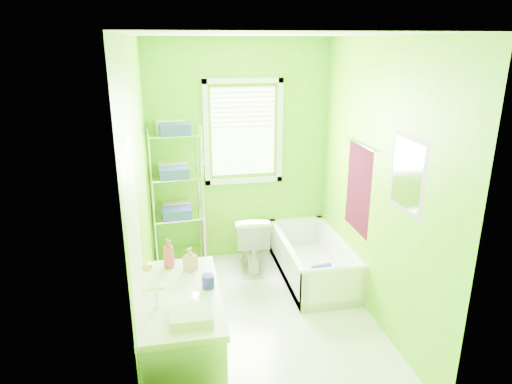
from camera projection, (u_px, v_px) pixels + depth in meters
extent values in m
plane|color=silver|center=(263.00, 319.00, 4.41)|extent=(2.90, 2.90, 0.00)
cube|color=#5AB008|center=(239.00, 153.00, 5.35)|extent=(2.10, 0.04, 2.60)
cube|color=#5AB008|center=(315.00, 268.00, 2.64)|extent=(2.10, 0.04, 2.60)
cube|color=#5AB008|center=(141.00, 199.00, 3.81)|extent=(0.04, 2.90, 2.60)
cube|color=#5AB008|center=(376.00, 184.00, 4.18)|extent=(0.04, 2.90, 2.60)
cube|color=white|center=(265.00, 34.00, 3.58)|extent=(2.10, 2.90, 0.04)
cube|color=white|center=(243.00, 132.00, 5.27)|extent=(0.74, 0.01, 1.01)
cube|color=white|center=(244.00, 180.00, 5.43)|extent=(0.92, 0.05, 0.06)
cube|color=white|center=(243.00, 81.00, 5.06)|extent=(0.92, 0.05, 0.06)
cube|color=white|center=(206.00, 134.00, 5.17)|extent=(0.06, 0.05, 1.22)
cube|color=white|center=(280.00, 131.00, 5.32)|extent=(0.06, 0.05, 1.22)
cube|color=white|center=(243.00, 107.00, 5.15)|extent=(0.72, 0.02, 0.50)
cube|color=white|center=(140.00, 291.00, 2.97)|extent=(0.02, 0.80, 2.00)
sphere|color=gold|center=(147.00, 267.00, 3.29)|extent=(0.07, 0.07, 0.07)
cube|color=#3B0616|center=(358.00, 188.00, 4.55)|extent=(0.02, 0.58, 0.90)
cylinder|color=silver|center=(360.00, 144.00, 4.41)|extent=(0.02, 0.62, 0.02)
cube|color=#CC5972|center=(408.00, 175.00, 3.59)|extent=(0.02, 0.54, 0.64)
cube|color=white|center=(407.00, 175.00, 3.59)|extent=(0.01, 0.44, 0.54)
cube|color=white|center=(312.00, 272.00, 5.19)|extent=(0.68, 1.45, 0.10)
cube|color=white|center=(286.00, 261.00, 5.09)|extent=(0.07, 1.45, 0.43)
cube|color=white|center=(338.00, 256.00, 5.19)|extent=(0.07, 1.45, 0.43)
cube|color=white|center=(333.00, 290.00, 4.50)|extent=(0.68, 0.07, 0.43)
cube|color=white|center=(296.00, 234.00, 5.78)|extent=(0.68, 0.07, 0.43)
cylinder|color=white|center=(335.00, 270.00, 4.43)|extent=(0.68, 0.07, 0.07)
cylinder|color=blue|center=(326.00, 287.00, 4.73)|extent=(0.31, 0.31, 0.05)
cylinder|color=yellow|center=(326.00, 283.00, 4.71)|extent=(0.29, 0.29, 0.05)
cube|color=blue|center=(321.00, 273.00, 4.80)|extent=(0.22, 0.07, 0.20)
imported|color=white|center=(251.00, 241.00, 5.29)|extent=(0.45, 0.71, 0.69)
cube|color=white|center=(183.00, 346.00, 3.40)|extent=(0.54, 1.08, 0.79)
cube|color=silver|center=(180.00, 297.00, 3.26)|extent=(0.57, 1.11, 0.05)
ellipsoid|color=white|center=(184.00, 308.00, 3.13)|extent=(0.37, 0.49, 0.13)
cylinder|color=silver|center=(157.00, 298.00, 3.07)|extent=(0.03, 0.03, 0.16)
cylinder|color=silver|center=(156.00, 289.00, 3.05)|extent=(0.12, 0.02, 0.02)
imported|color=#C73A5B|center=(169.00, 253.00, 3.60)|extent=(0.13, 0.13, 0.24)
imported|color=#C37E89|center=(190.00, 259.00, 3.57)|extent=(0.12, 0.12, 0.19)
cylinder|color=#1A1EAD|center=(208.00, 281.00, 3.32)|extent=(0.09, 0.09, 0.10)
cube|color=silver|center=(192.00, 317.00, 2.93)|extent=(0.27, 0.21, 0.07)
cylinder|color=silver|center=(153.00, 205.00, 4.95)|extent=(0.02, 0.02, 1.70)
cylinder|color=silver|center=(152.00, 196.00, 5.26)|extent=(0.02, 0.02, 1.70)
cylinder|color=silver|center=(203.00, 201.00, 5.09)|extent=(0.02, 0.02, 1.70)
cylinder|color=silver|center=(199.00, 192.00, 5.39)|extent=(0.02, 0.02, 1.70)
cube|color=silver|center=(180.00, 254.00, 5.39)|extent=(0.59, 0.39, 0.02)
cube|color=silver|center=(178.00, 216.00, 5.24)|extent=(0.59, 0.39, 0.02)
cube|color=silver|center=(176.00, 176.00, 5.09)|extent=(0.59, 0.39, 0.02)
cube|color=silver|center=(173.00, 134.00, 4.94)|extent=(0.59, 0.39, 0.02)
cube|color=#283E93|center=(175.00, 129.00, 4.82)|extent=(0.33, 0.23, 0.12)
cube|color=silver|center=(170.00, 126.00, 5.03)|extent=(0.33, 0.23, 0.12)
cube|color=#283E93|center=(174.00, 173.00, 4.96)|extent=(0.33, 0.23, 0.12)
cube|color=#CFCB7E|center=(173.00, 167.00, 5.18)|extent=(0.33, 0.23, 0.12)
cube|color=#283E93|center=(176.00, 213.00, 5.13)|extent=(0.33, 0.23, 0.12)
cube|color=pink|center=(177.00, 206.00, 5.35)|extent=(0.33, 0.23, 0.12)
cube|color=pink|center=(203.00, 234.00, 5.39)|extent=(0.05, 0.30, 0.53)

